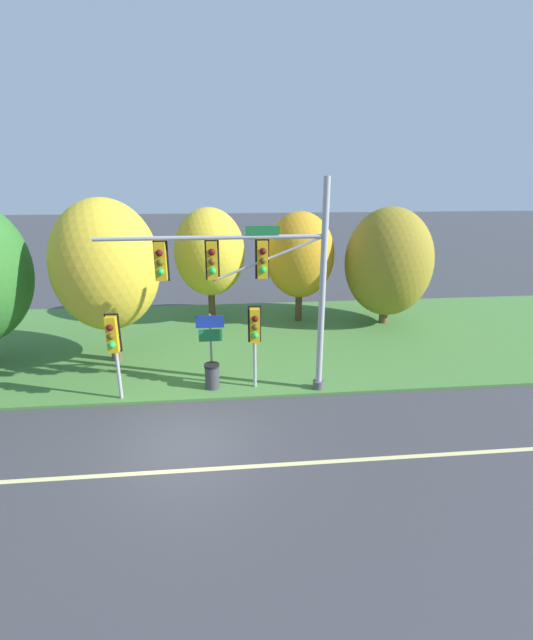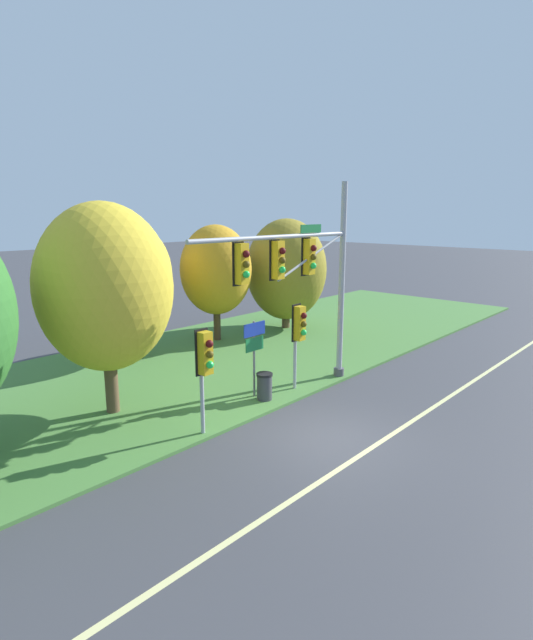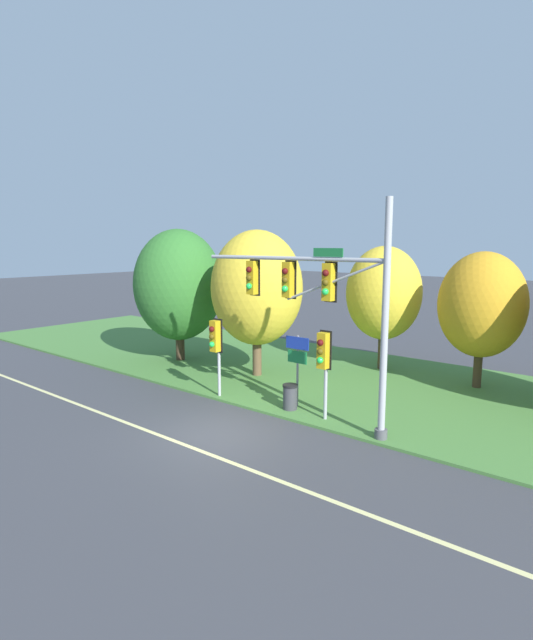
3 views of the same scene
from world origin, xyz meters
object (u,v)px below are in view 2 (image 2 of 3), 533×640
at_px(tree_behind_signpost, 130,275).
at_px(tree_mid_verge, 216,270).
at_px(traffic_signal_mast, 305,270).
at_px(tree_tall_centre, 286,270).
at_px(pedestrian_signal_further_along, 205,359).
at_px(route_sign_post, 254,345).
at_px(tree_left_of_mast, 105,288).
at_px(pedestrian_signal_near_kerb, 299,328).
at_px(trash_bin, 264,386).

distance_m(tree_behind_signpost, tree_mid_verge, 4.60).
height_order(traffic_signal_mast, tree_tall_centre, traffic_signal_mast).
xyz_separation_m(pedestrian_signal_further_along, tree_behind_signpost, (2.99, 8.29, 1.41)).
height_order(route_sign_post, tree_left_of_mast, tree_left_of_mast).
relative_size(traffic_signal_mast, tree_left_of_mast, 1.14).
distance_m(pedestrian_signal_near_kerb, tree_left_of_mast, 6.67).
xyz_separation_m(tree_left_of_mast, tree_behind_signpost, (3.89, 4.74, -0.35)).
bearing_deg(pedestrian_signal_near_kerb, tree_behind_signpost, 102.41).
distance_m(tree_tall_centre, trash_bin, 11.30).
relative_size(traffic_signal_mast, pedestrian_signal_near_kerb, 2.41).
bearing_deg(pedestrian_signal_further_along, tree_left_of_mast, 104.30).
bearing_deg(traffic_signal_mast, route_sign_post, 151.14).
bearing_deg(pedestrian_signal_near_kerb, tree_left_of_mast, 150.93).
bearing_deg(pedestrian_signal_further_along, tree_behind_signpost, 70.19).
bearing_deg(traffic_signal_mast, pedestrian_signal_near_kerb, 99.25).
distance_m(traffic_signal_mast, pedestrian_signal_further_along, 5.19).
bearing_deg(tree_behind_signpost, trash_bin, -88.69).
distance_m(traffic_signal_mast, route_sign_post, 3.10).
height_order(traffic_signal_mast, tree_behind_signpost, traffic_signal_mast).
xyz_separation_m(traffic_signal_mast, route_sign_post, (-1.61, 0.89, -2.50)).
bearing_deg(tree_tall_centre, pedestrian_signal_near_kerb, -137.15).
xyz_separation_m(traffic_signal_mast, tree_left_of_mast, (-5.65, 3.33, -0.32)).
xyz_separation_m(traffic_signal_mast, pedestrian_signal_near_kerb, (-0.03, 0.21, -2.07)).
height_order(pedestrian_signal_further_along, trash_bin, pedestrian_signal_further_along).
bearing_deg(tree_tall_centre, tree_behind_signpost, 172.84).
height_order(tree_left_of_mast, tree_mid_verge, tree_left_of_mast).
relative_size(tree_left_of_mast, tree_mid_verge, 1.16).
bearing_deg(tree_mid_verge, pedestrian_signal_near_kerb, -110.80).
xyz_separation_m(traffic_signal_mast, tree_mid_verge, (2.82, 7.72, -0.84)).
height_order(pedestrian_signal_further_along, tree_behind_signpost, tree_behind_signpost).
relative_size(tree_behind_signpost, trash_bin, 6.35).
height_order(traffic_signal_mast, route_sign_post, traffic_signal_mast).
bearing_deg(route_sign_post, tree_tall_centre, 34.43).
bearing_deg(tree_behind_signpost, tree_left_of_mast, -129.34).
bearing_deg(traffic_signal_mast, tree_left_of_mast, 149.50).
height_order(pedestrian_signal_further_along, route_sign_post, pedestrian_signal_further_along).
height_order(pedestrian_signal_further_along, tree_left_of_mast, tree_left_of_mast).
relative_size(pedestrian_signal_further_along, tree_tall_centre, 0.52).
bearing_deg(tree_left_of_mast, pedestrian_signal_further_along, -75.70).
bearing_deg(pedestrian_signal_near_kerb, traffic_signal_mast, -80.75).
relative_size(tree_left_of_mast, trash_bin, 7.13).
xyz_separation_m(tree_left_of_mast, tree_mid_verge, (8.48, 4.39, -0.52)).
relative_size(tree_left_of_mast, tree_behind_signpost, 1.12).
xyz_separation_m(pedestrian_signal_near_kerb, pedestrian_signal_further_along, (-4.72, -0.42, -0.00)).
relative_size(route_sign_post, tree_behind_signpost, 0.45).
xyz_separation_m(route_sign_post, trash_bin, (0.02, -0.46, -1.36)).
bearing_deg(trash_bin, tree_tall_centre, 36.44).
distance_m(tree_behind_signpost, trash_bin, 8.29).
relative_size(pedestrian_signal_further_along, tree_behind_signpost, 0.53).
bearing_deg(tree_tall_centre, trash_bin, -143.56).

